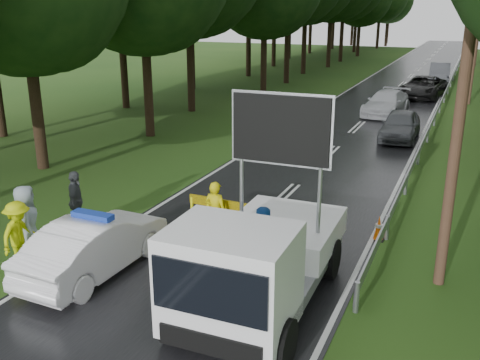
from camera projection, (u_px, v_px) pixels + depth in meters
The scene contains 22 objects.
ground at pixel (198, 278), 12.57m from camera, with size 160.00×160.00×0.00m, color #1E4313.
road at pixel (391, 95), 38.73m from camera, with size 7.00×140.00×0.02m, color black.
guardrail at pixel (446, 91), 36.87m from camera, with size 0.12×60.06×0.70m.
utility_pole_near at pixel (467, 59), 10.78m from camera, with size 1.40×0.24×10.00m.
utility_pole_mid at pixel (479, 24), 33.45m from camera, with size 1.40×0.24×10.00m.
police_sedan at pixel (95, 246), 12.63m from camera, with size 1.57×4.23×1.52m.
work_truck at pixel (256, 260), 10.84m from camera, with size 2.53×5.49×4.33m.
barrier at pixel (234, 211), 14.32m from camera, with size 2.74×0.22×1.13m.
officer at pixel (216, 212), 14.24m from camera, with size 0.63×0.41×1.72m, color #D0C40B.
civilian at pixel (265, 245), 12.17m from camera, with size 0.88×0.69×1.82m, color #1952A8.
bystander_left at pixel (19, 235), 12.87m from camera, with size 1.09×0.63×1.69m, color #C4D50B.
bystander_mid at pixel (76, 201), 14.97m from camera, with size 1.03×0.43×1.76m, color #414549.
bystander_right at pixel (27, 221), 13.47m from camera, with size 0.91×0.59×1.87m, color #8694A1.
queue_car_first at pixel (400, 125), 25.50m from camera, with size 1.66×4.12×1.40m, color #3A3D41.
queue_car_second at pixel (386, 103), 31.34m from camera, with size 1.95×4.80×1.39m, color #AAACB2.
queue_car_third at pixel (423, 87), 37.15m from camera, with size 2.49×5.40×1.50m, color black.
queue_car_fourth at pixel (440, 72), 45.55m from camera, with size 1.62×4.66×1.53m, color #3D3E44.
cone_near_left at pixel (53, 283), 11.66m from camera, with size 0.32×0.32×0.68m.
cone_center at pixel (217, 268), 12.27m from camera, with size 0.36×0.36×0.76m.
cone_far at pixel (294, 219), 15.13m from camera, with size 0.35×0.35×0.74m.
cone_left_mid at pixel (129, 241), 13.77m from camera, with size 0.32×0.32×0.68m.
cone_right at pixel (379, 228), 14.53m from camera, with size 0.33×0.33×0.69m.
Camera 1 is at (5.39, -9.92, 6.07)m, focal length 40.00 mm.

